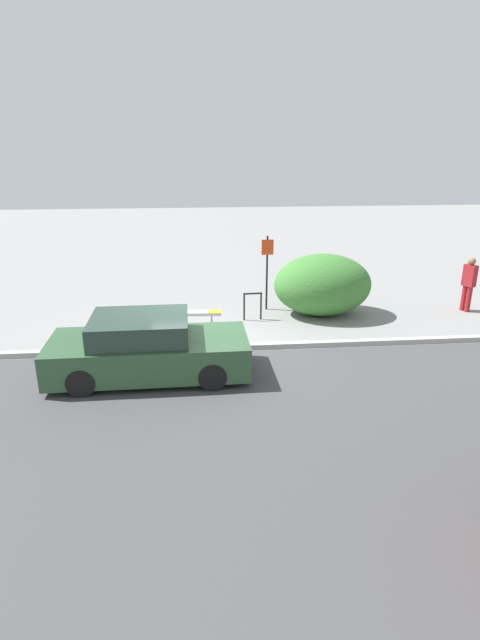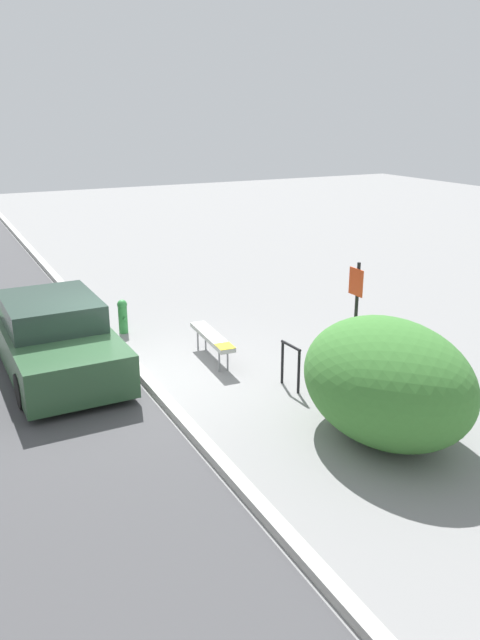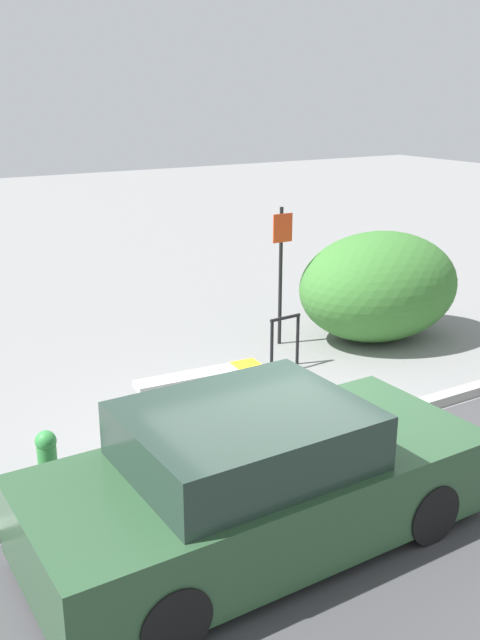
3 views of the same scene
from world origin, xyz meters
name	(u,v)px [view 2 (image 2 of 3)]	position (x,y,z in m)	size (l,w,h in m)	color
ground_plane	(143,378)	(0.00, 0.00, 0.00)	(60.00, 60.00, 0.00)	gray
curb	(143,375)	(0.00, 0.00, 0.07)	(60.00, 0.20, 0.13)	#A8A8A3
bench	(212,337)	(-0.25, 1.52, 0.48)	(1.76, 0.43, 0.54)	gray
bike_rack	(291,362)	(1.57, 2.21, 0.50)	(0.55, 0.09, 0.83)	black
sign_post	(355,315)	(2.12, 3.14, 1.38)	(0.36, 0.08, 2.30)	black
fire_hydrant	(123,315)	(-2.61, 0.42, 0.41)	(0.36, 0.22, 0.77)	#338C3F
shrub_hedge	(387,381)	(3.72, 2.54, 0.92)	(2.92, 2.20, 1.84)	#3D7A33
parked_car_near	(55,338)	(-1.16, -1.32, 0.64)	(4.35, 1.92, 1.39)	black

